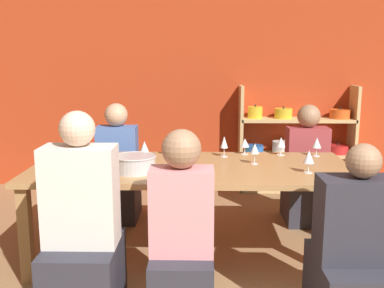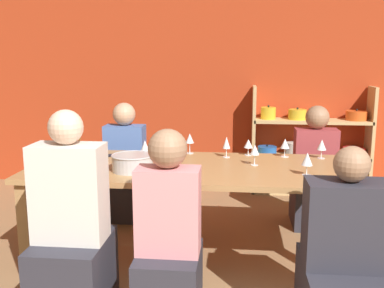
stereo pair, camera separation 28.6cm
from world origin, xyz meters
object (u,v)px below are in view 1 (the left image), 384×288
Objects in this scene: wine_glass_red_f at (317,143)px; dining_table at (192,175)px; shelf_unit at (295,151)px; person_far_a at (118,177)px; wine_glass_empty_a at (186,139)px; person_near_c at (83,247)px; wine_glass_red_b at (69,145)px; wine_glass_red_e at (51,160)px; wine_glass_white_e at (245,143)px; person_far_b at (306,179)px; wine_bottle_green at (80,156)px; wine_glass_white_a at (281,143)px; wine_glass_red_c at (255,149)px; mixing_bowl at (135,163)px; wine_glass_white_c at (309,158)px; person_near_a at (356,264)px; person_near_b at (182,249)px; wine_glass_white_b at (224,143)px; cell_phone at (105,157)px; wine_glass_red_a at (144,147)px; wine_glass_white_d at (180,156)px; wine_glass_red_d at (168,140)px.

dining_table is at bearing -160.72° from wine_glass_red_f.
person_far_a is at bearing -152.46° from shelf_unit.
person_near_c reaches higher than wine_glass_empty_a.
wine_glass_red_e is (0.04, -0.56, 0.01)m from wine_glass_red_b.
wine_glass_empty_a is 1.27× the size of wine_glass_white_e.
wine_glass_empty_a is 0.15× the size of person_far_b.
wine_bottle_green is at bearing -139.92° from wine_glass_empty_a.
wine_glass_white_e is (0.44, 0.42, 0.17)m from dining_table.
wine_glass_red_f reaches higher than dining_table.
wine_glass_red_c is at bearing -128.70° from wine_glass_white_a.
person_far_a is (0.28, 0.60, -0.42)m from wine_glass_red_b.
mixing_bowl is 1.29m from wine_glass_white_a.
wine_bottle_green reaches higher than wine_glass_white_c.
person_far_b is (1.06, 0.80, -0.24)m from dining_table.
shelf_unit is 2.75m from person_near_a.
shelf_unit is 1.06× the size of person_near_c.
wine_glass_red_c is 0.14× the size of person_far_b.
wine_glass_empty_a is at bearing -131.57° from shelf_unit.
wine_glass_red_b is 0.15× the size of person_near_a.
person_near_b reaches higher than mixing_bowl.
wine_glass_red_e reaches higher than wine_glass_red_c.
wine_glass_empty_a is 1.00× the size of wine_glass_white_b.
dining_table is 15.03× the size of cell_phone.
wine_glass_red_e reaches higher than wine_glass_white_e.
wine_glass_red_b is 2.32m from person_near_a.
wine_glass_red_b is 1.00× the size of wine_glass_white_c.
wine_bottle_green is at bearing -154.49° from wine_glass_white_b.
wine_glass_red_a is 1.43m from wine_glass_red_f.
dining_table is 15.48× the size of wine_glass_red_f.
wine_glass_white_b is at bearing 53.98° from person_near_c.
wine_glass_white_d is at bearing 40.61° from person_far_b.
wine_glass_white_b is 1.54m from person_near_c.
wine_glass_red_c is at bearing -111.29° from shelf_unit.
wine_glass_white_a reaches higher than dining_table.
wine_glass_white_d is at bearing -34.69° from cell_phone.
dining_table is 2.23× the size of person_near_a.
person_near_c reaches higher than mixing_bowl.
person_near_b is at bearing -143.39° from wine_glass_white_c.
wine_glass_white_c is 0.91× the size of wine_glass_red_d.
shelf_unit is 2.02m from wine_glass_red_d.
wine_glass_red_b is at bearing -176.61° from wine_glass_red_f.
person_near_a reaches higher than wine_glass_empty_a.
wine_glass_red_a is (-1.54, -1.73, 0.38)m from shelf_unit.
wine_glass_red_c reaches higher than wine_glass_white_a.
mixing_bowl is 0.93m from wine_glass_red_c.
wine_glass_red_e is (-1.45, -0.39, -0.00)m from wine_glass_red_c.
cell_phone is 0.15× the size of person_near_a.
mixing_bowl is at bearing 119.10° from person_near_b.
dining_table is at bearing -152.07° from wine_glass_white_a.
wine_glass_white_c is 1.65m from person_near_c.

